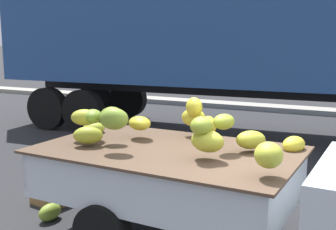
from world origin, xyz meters
name	(u,v)px	position (x,y,z in m)	size (l,w,h in m)	color
semi_trailer	(237,29)	(-2.11, 5.78, 2.54)	(12.12, 3.20, 3.95)	navy
fallen_banana_bunch_near_tailgate	(50,212)	(-2.77, -0.11, 0.11)	(0.34, 0.20, 0.22)	olive
produce_crate	(51,194)	(-3.13, 0.34, 0.14)	(0.52, 0.36, 0.29)	olive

